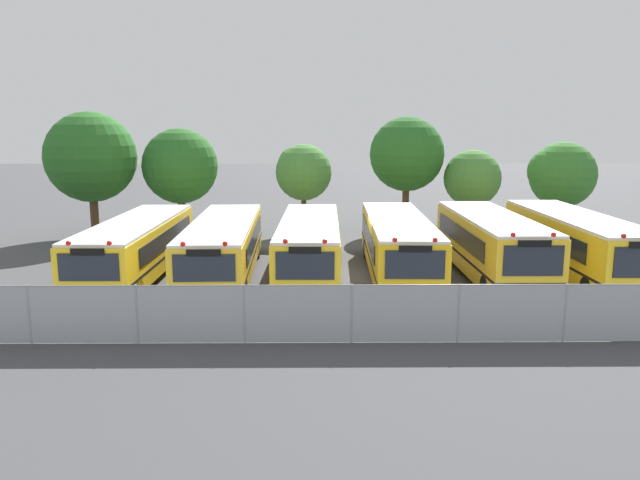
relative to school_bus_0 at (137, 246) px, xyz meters
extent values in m
plane|color=#424244|center=(9.18, -0.03, -1.35)|extent=(160.00, 160.00, 0.00)
cube|color=yellow|center=(0.00, 0.03, -0.02)|extent=(2.60, 10.75, 1.96)
cube|color=white|center=(0.00, 0.03, 1.02)|extent=(2.55, 10.54, 0.12)
cube|color=black|center=(-0.06, -5.40, -0.82)|extent=(2.54, 0.19, 0.36)
cube|color=black|center=(-0.06, -5.35, 0.33)|extent=(2.04, 0.08, 0.94)
cube|color=black|center=(1.27, 0.31, 0.29)|extent=(0.13, 8.36, 0.71)
cube|color=black|center=(-1.26, 0.34, 0.29)|extent=(0.13, 8.36, 0.71)
cube|color=black|center=(0.00, 0.03, -0.41)|extent=(2.63, 10.86, 0.10)
sphere|color=red|center=(0.63, -5.19, 1.12)|extent=(0.18, 0.18, 0.18)
sphere|color=red|center=(-0.74, -5.18, 1.12)|extent=(0.18, 0.18, 0.18)
cube|color=black|center=(-0.06, -5.36, 0.86)|extent=(1.12, 0.09, 0.24)
cylinder|color=black|center=(1.06, -3.95, -0.85)|extent=(0.29, 1.00, 1.00)
cylinder|color=black|center=(-1.15, -3.92, -0.85)|extent=(0.29, 1.00, 1.00)
cylinder|color=black|center=(1.14, 3.58, -0.85)|extent=(0.29, 1.00, 1.00)
cylinder|color=black|center=(-1.06, 3.60, -0.85)|extent=(0.29, 1.00, 1.00)
cube|color=yellow|center=(3.65, 0.06, -0.03)|extent=(2.86, 11.05, 1.94)
cube|color=white|center=(3.65, 0.06, 1.00)|extent=(2.80, 10.82, 0.12)
cube|color=black|center=(3.81, -5.50, -0.82)|extent=(2.59, 0.24, 0.36)
cube|color=black|center=(3.81, -5.45, 0.32)|extent=(2.08, 0.12, 0.93)
cube|color=black|center=(4.92, 0.39, 0.28)|extent=(0.29, 8.56, 0.70)
cube|color=black|center=(2.35, 0.32, 0.28)|extent=(0.29, 8.56, 0.70)
cube|color=black|center=(3.65, 0.06, -0.42)|extent=(2.88, 11.16, 0.10)
sphere|color=red|center=(4.50, -5.26, 1.10)|extent=(0.18, 0.18, 0.18)
sphere|color=red|center=(3.10, -5.30, 1.10)|extent=(0.18, 0.18, 0.18)
cube|color=black|center=(3.81, -5.46, 0.84)|extent=(1.14, 0.11, 0.24)
cylinder|color=black|center=(4.89, -4.00, -0.85)|extent=(0.31, 1.01, 1.00)
cylinder|color=black|center=(2.64, -4.06, -0.85)|extent=(0.31, 1.01, 1.00)
cylinder|color=black|center=(4.67, 3.78, -0.85)|extent=(0.31, 1.01, 1.00)
cylinder|color=black|center=(2.41, 3.71, -0.85)|extent=(0.31, 1.01, 1.00)
cube|color=yellow|center=(7.27, -0.05, 0.00)|extent=(2.63, 10.52, 2.00)
cube|color=white|center=(7.27, -0.05, 1.06)|extent=(2.58, 10.31, 0.12)
cube|color=black|center=(7.16, -5.36, -0.82)|extent=(2.46, 0.21, 0.36)
cube|color=black|center=(7.16, -5.31, 0.36)|extent=(1.98, 0.10, 0.96)
cube|color=black|center=(8.50, 0.22, 0.32)|extent=(0.21, 8.17, 0.72)
cube|color=black|center=(6.05, 0.27, 0.32)|extent=(0.21, 8.17, 0.72)
cube|color=black|center=(7.27, -0.05, -0.40)|extent=(2.66, 10.63, 0.10)
sphere|color=red|center=(7.83, -5.15, 1.16)|extent=(0.18, 0.18, 0.18)
sphere|color=red|center=(6.50, -5.13, 1.16)|extent=(0.18, 0.18, 0.18)
cube|color=black|center=(7.16, -5.32, 0.90)|extent=(1.09, 0.10, 0.24)
cylinder|color=black|center=(8.26, -3.91, -0.85)|extent=(0.30, 1.01, 1.00)
cylinder|color=black|center=(6.13, -3.87, -0.85)|extent=(0.30, 1.01, 1.00)
cylinder|color=black|center=(8.41, 3.36, -0.85)|extent=(0.30, 1.01, 1.00)
cylinder|color=black|center=(6.28, 3.40, -0.85)|extent=(0.30, 1.01, 1.00)
cube|color=yellow|center=(11.01, 0.13, 0.02)|extent=(2.77, 10.92, 2.04)
cube|color=white|center=(11.01, 0.13, 1.10)|extent=(2.71, 10.70, 0.12)
cube|color=black|center=(10.85, -5.36, -0.82)|extent=(2.51, 0.23, 0.36)
cube|color=black|center=(10.85, -5.31, 0.39)|extent=(2.02, 0.12, 0.98)
cube|color=black|center=(12.27, 0.39, 0.34)|extent=(0.28, 8.46, 0.73)
cube|color=black|center=(9.77, 0.47, 0.34)|extent=(0.28, 8.46, 0.73)
cube|color=black|center=(11.01, 0.13, -0.39)|extent=(2.79, 11.03, 0.10)
sphere|color=red|center=(11.53, -5.16, 1.20)|extent=(0.18, 0.18, 0.18)
sphere|color=red|center=(10.18, -5.12, 1.20)|extent=(0.18, 0.18, 0.18)
cube|color=black|center=(10.85, -5.32, 0.94)|extent=(1.11, 0.11, 0.24)
cylinder|color=black|center=(11.98, -3.93, -0.85)|extent=(0.31, 1.01, 1.00)
cylinder|color=black|center=(9.81, -3.86, -0.85)|extent=(0.31, 1.01, 1.00)
cylinder|color=black|center=(12.20, 3.72, -0.85)|extent=(0.31, 1.01, 1.00)
cylinder|color=black|center=(10.03, 3.79, -0.85)|extent=(0.31, 1.01, 1.00)
cube|color=yellow|center=(14.87, -0.22, 0.09)|extent=(2.51, 9.92, 2.19)
cube|color=white|center=(14.87, -0.22, 1.25)|extent=(2.46, 9.73, 0.12)
cube|color=black|center=(14.88, -5.25, -0.82)|extent=(2.54, 0.16, 0.36)
cube|color=black|center=(14.88, -5.20, 0.49)|extent=(2.04, 0.06, 1.05)
cube|color=black|center=(16.14, 0.08, 0.44)|extent=(0.05, 7.74, 0.79)
cube|color=black|center=(13.61, 0.08, 0.44)|extent=(0.05, 7.74, 0.79)
cube|color=black|center=(14.87, -0.22, -0.34)|extent=(2.54, 10.02, 0.10)
sphere|color=red|center=(15.57, -5.03, 1.35)|extent=(0.18, 0.18, 0.18)
sphere|color=red|center=(14.20, -5.03, 1.35)|extent=(0.18, 0.18, 0.18)
cube|color=black|center=(14.88, -5.21, 1.09)|extent=(1.12, 0.08, 0.24)
cylinder|color=black|center=(15.98, -3.78, -0.85)|extent=(0.28, 1.00, 1.00)
cylinder|color=black|center=(13.77, -3.78, -0.85)|extent=(0.28, 1.00, 1.00)
cylinder|color=black|center=(15.97, 2.94, -0.85)|extent=(0.28, 1.00, 1.00)
cylinder|color=black|center=(13.76, 2.94, -0.85)|extent=(0.28, 1.00, 1.00)
cube|color=yellow|center=(18.45, -0.13, 0.10)|extent=(2.58, 10.72, 2.20)
cube|color=white|center=(18.45, -0.13, 1.25)|extent=(2.53, 10.50, 0.12)
cube|color=black|center=(19.73, 0.18, 0.45)|extent=(0.09, 8.35, 0.79)
cube|color=black|center=(17.17, 0.16, 0.45)|extent=(0.09, 8.35, 0.79)
cube|color=black|center=(18.45, -0.13, -0.34)|extent=(2.61, 10.82, 0.10)
sphere|color=red|center=(17.80, -5.34, 1.35)|extent=(0.18, 0.18, 0.18)
cylinder|color=black|center=(17.36, -4.09, -0.85)|extent=(0.29, 1.00, 1.00)
cylinder|color=black|center=(19.55, 3.43, -0.85)|extent=(0.29, 1.00, 1.00)
cylinder|color=black|center=(17.31, 3.41, -0.85)|extent=(0.29, 1.00, 1.00)
cylinder|color=#4C3823|center=(-5.26, 9.84, -0.02)|extent=(0.47, 0.47, 2.66)
sphere|color=#286623|center=(-5.26, 9.84, 3.23)|extent=(5.13, 5.13, 5.13)
sphere|color=#286623|center=(-5.39, 9.72, 3.55)|extent=(3.61, 3.61, 3.61)
cylinder|color=#4C3823|center=(-0.35, 10.60, -0.16)|extent=(0.44, 0.44, 2.38)
sphere|color=#286623|center=(-0.35, 10.60, 2.67)|extent=(4.38, 4.38, 4.38)
sphere|color=#286623|center=(0.18, 10.57, 3.02)|extent=(2.63, 2.63, 2.63)
cylinder|color=#4C3823|center=(6.85, 10.75, -0.15)|extent=(0.31, 0.31, 2.40)
sphere|color=#478438|center=(6.85, 10.75, 2.28)|extent=(3.30, 3.30, 3.30)
sphere|color=#478438|center=(6.36, 10.92, 2.78)|extent=(2.03, 2.03, 2.03)
cylinder|color=#4C3823|center=(13.05, 11.69, 0.14)|extent=(0.41, 0.41, 2.99)
sphere|color=#286623|center=(13.05, 11.69, 3.31)|extent=(4.47, 4.47, 4.47)
sphere|color=#286623|center=(12.34, 11.64, 3.60)|extent=(2.72, 2.72, 2.72)
cylinder|color=#4C3823|center=(16.84, 10.78, -0.34)|extent=(0.33, 0.33, 2.02)
sphere|color=#478438|center=(16.84, 10.78, 1.93)|extent=(3.36, 3.36, 3.36)
sphere|color=#478438|center=(17.23, 11.12, 2.02)|extent=(2.66, 2.66, 2.66)
cylinder|color=#4C3823|center=(22.28, 11.00, -0.35)|extent=(0.35, 0.35, 2.01)
sphere|color=#387A2D|center=(22.28, 11.00, 2.12)|extent=(3.90, 3.90, 3.90)
sphere|color=#387A2D|center=(21.53, 10.97, 2.34)|extent=(2.69, 2.69, 2.69)
cylinder|color=#9EA0A3|center=(-0.87, -8.05, -0.46)|extent=(0.07, 0.07, 1.79)
cylinder|color=#9EA0A3|center=(2.28, -8.05, -0.46)|extent=(0.07, 0.07, 1.79)
cylinder|color=#9EA0A3|center=(5.42, -8.05, -0.46)|extent=(0.07, 0.07, 1.79)
cylinder|color=#9EA0A3|center=(8.57, -8.05, -0.46)|extent=(0.07, 0.07, 1.79)
cylinder|color=#9EA0A3|center=(11.72, -8.05, -0.46)|extent=(0.07, 0.07, 1.79)
cylinder|color=#9EA0A3|center=(14.86, -8.05, -0.46)|extent=(0.07, 0.07, 1.79)
cube|color=#ADB2B7|center=(8.57, -8.05, -0.46)|extent=(25.17, 0.02, 1.75)
cylinder|color=#9EA0A3|center=(8.57, -8.05, 0.40)|extent=(25.17, 0.04, 0.04)
cone|color=#EA5914|center=(0.68, -7.36, -1.09)|extent=(0.39, 0.39, 0.52)
camera|label=1|loc=(7.48, -25.22, 4.96)|focal=34.23mm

